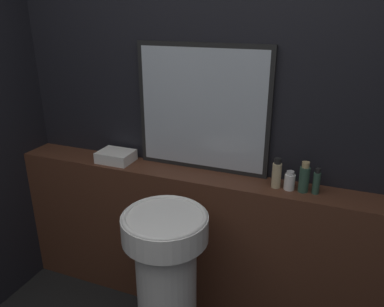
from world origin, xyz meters
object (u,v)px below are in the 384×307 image
object	(u,v)px
pedestal_sink	(167,283)
conditioner_bottle	(290,181)
mirror	(202,109)
body_wash_bottle	(316,182)
lotion_bottle	(304,178)
towel_stack	(116,156)
shampoo_bottle	(277,174)

from	to	relation	value
pedestal_sink	conditioner_bottle	world-z (taller)	conditioner_bottle
mirror	body_wash_bottle	distance (m)	0.73
pedestal_sink	conditioner_bottle	bearing A→B (deg)	42.53
lotion_bottle	body_wash_bottle	distance (m)	0.06
conditioner_bottle	mirror	bearing A→B (deg)	169.86
body_wash_bottle	pedestal_sink	bearing A→B (deg)	-144.02
towel_stack	lotion_bottle	distance (m)	1.14
mirror	lotion_bottle	distance (m)	0.67
towel_stack	body_wash_bottle	size ratio (longest dim) A/B	1.49
towel_stack	body_wash_bottle	distance (m)	1.20
body_wash_bottle	lotion_bottle	bearing A→B (deg)	180.00
body_wash_bottle	conditioner_bottle	bearing A→B (deg)	180.00
shampoo_bottle	lotion_bottle	size ratio (longest dim) A/B	0.99
towel_stack	conditioner_bottle	distance (m)	1.06
towel_stack	conditioner_bottle	world-z (taller)	conditioner_bottle
pedestal_sink	body_wash_bottle	world-z (taller)	body_wash_bottle
pedestal_sink	body_wash_bottle	bearing A→B (deg)	35.98
mirror	lotion_bottle	world-z (taller)	mirror
mirror	conditioner_bottle	world-z (taller)	mirror
conditioner_bottle	body_wash_bottle	distance (m)	0.13
shampoo_bottle	lotion_bottle	bearing A→B (deg)	0.00
mirror	lotion_bottle	xyz separation A→B (m)	(0.60, -0.09, -0.29)
pedestal_sink	body_wash_bottle	size ratio (longest dim) A/B	6.40
mirror	body_wash_bottle	xyz separation A→B (m)	(0.66, -0.09, -0.30)
shampoo_bottle	body_wash_bottle	bearing A→B (deg)	0.00
shampoo_bottle	body_wash_bottle	xyz separation A→B (m)	(0.20, 0.00, -0.01)
shampoo_bottle	towel_stack	bearing A→B (deg)	180.00
pedestal_sink	conditioner_bottle	xyz separation A→B (m)	(0.51, 0.47, 0.46)
shampoo_bottle	body_wash_bottle	world-z (taller)	shampoo_bottle
shampoo_bottle	lotion_bottle	xyz separation A→B (m)	(0.14, 0.00, 0.00)
pedestal_sink	body_wash_bottle	xyz separation A→B (m)	(0.64, 0.47, 0.48)
mirror	conditioner_bottle	distance (m)	0.62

